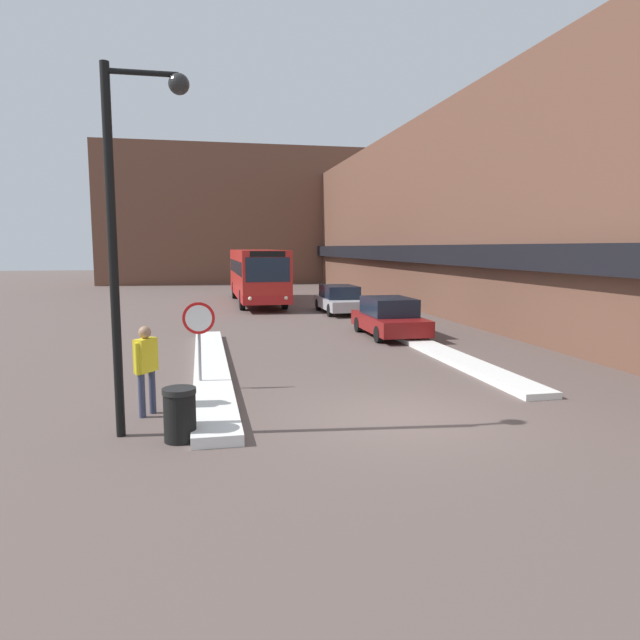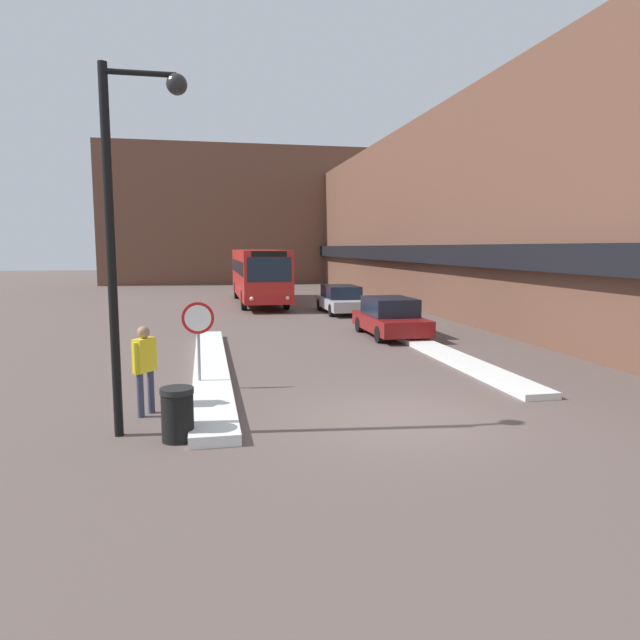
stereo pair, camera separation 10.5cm
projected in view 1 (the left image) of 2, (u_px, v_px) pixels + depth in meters
ground_plane at (400, 419)px, 11.33m from camera, size 160.00×160.00×0.00m
building_row_right at (422, 220)px, 36.01m from camera, size 5.50×60.00×10.20m
building_backdrop_far at (239, 217)px, 55.73m from camera, size 26.00×8.00×12.70m
snow_bank_left at (211, 368)px, 15.62m from camera, size 0.90×12.34×0.21m
snow_bank_right at (455, 358)px, 17.08m from camera, size 0.90×9.14×0.16m
city_bus at (257, 274)px, 34.47m from camera, size 2.59×11.91×3.23m
parked_car_front at (389, 317)px, 21.76m from camera, size 1.91×4.32×1.48m
parked_car_middle at (340, 299)px, 29.52m from camera, size 1.89×4.68×1.42m
stop_sign at (199, 327)px, 13.49m from camera, size 0.76×0.08×2.10m
street_lamp at (128, 212)px, 9.84m from camera, size 1.46×0.36×6.46m
pedestrian at (146, 362)px, 11.42m from camera, size 0.46×0.53×1.83m
trash_bin at (180, 414)px, 9.97m from camera, size 0.59×0.59×0.95m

